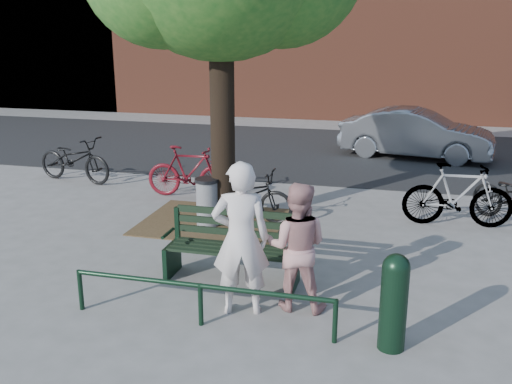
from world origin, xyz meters
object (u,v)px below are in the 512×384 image
(park_bench, at_px, (233,245))
(parked_car, at_px, (416,134))
(person_left, at_px, (241,239))
(person_right, at_px, (297,247))
(bollard, at_px, (394,299))
(bicycle_c, at_px, (244,195))
(litter_bin, at_px, (207,202))

(park_bench, distance_m, parked_car, 8.64)
(person_left, bearing_deg, park_bench, -82.63)
(person_left, xyz_separation_m, person_right, (0.60, 0.27, -0.14))
(park_bench, bearing_deg, parked_car, 73.76)
(parked_car, bearing_deg, bollard, -171.86)
(person_right, xyz_separation_m, parked_car, (1.47, 8.88, -0.14))
(person_left, relative_size, bollard, 1.73)
(person_right, bearing_deg, bollard, 148.21)
(bicycle_c, relative_size, parked_car, 0.46)
(bollard, bearing_deg, person_left, 167.34)
(litter_bin, xyz_separation_m, bicycle_c, (0.53, 0.43, 0.04))
(person_left, height_order, bollard, person_left)
(litter_bin, height_order, parked_car, parked_car)
(person_left, bearing_deg, bollard, 152.39)
(person_left, height_order, parked_car, person_left)
(park_bench, distance_m, bollard, 2.43)
(park_bench, xyz_separation_m, parked_car, (2.42, 8.30, 0.15))
(bicycle_c, bearing_deg, parked_car, -23.61)
(person_left, bearing_deg, parked_car, -117.69)
(person_left, distance_m, bicycle_c, 3.35)
(person_left, xyz_separation_m, bollard, (1.73, -0.39, -0.35))
(litter_bin, bearing_deg, parked_car, 61.62)
(bollard, xyz_separation_m, litter_bin, (-3.11, 3.16, -0.14))
(park_bench, relative_size, bicycle_c, 1.01)
(parked_car, bearing_deg, litter_bin, 161.76)
(person_left, height_order, person_right, person_left)
(park_bench, xyz_separation_m, person_right, (0.95, -0.58, 0.29))
(litter_bin, relative_size, parked_car, 0.22)
(bollard, height_order, parked_car, parked_car)
(person_right, relative_size, bicycle_c, 0.89)
(person_right, bearing_deg, bicycle_c, -65.38)
(person_left, distance_m, person_right, 0.67)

